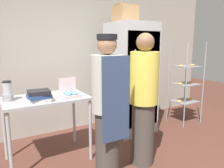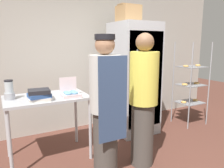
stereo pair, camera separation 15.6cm
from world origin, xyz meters
The scene contains 10 objects.
back_wall centered at (0.00, 2.25, 1.43)m, with size 6.40×0.12×2.86m, color #ADA89E.
refrigerator centered at (0.71, 1.52, 1.00)m, with size 0.74×0.78×1.99m.
baking_rack centered at (1.94, 1.30, 0.81)m, with size 0.54×0.48×1.66m.
prep_counter centered at (-0.92, 1.24, 0.80)m, with size 1.11×0.70×0.91m.
donut_box centered at (-0.64, 1.04, 0.96)m, with size 0.24×0.22×0.26m.
blender_pitcher centered at (-1.38, 1.29, 1.03)m, with size 0.13×0.13×0.26m.
binder_stack centered at (-1.05, 1.04, 0.99)m, with size 0.28×0.25×0.15m.
cardboard_storage_box centered at (0.61, 1.59, 2.14)m, with size 0.35×0.35×0.30m.
person_baker centered at (-0.41, 0.46, 0.90)m, with size 0.37×0.39×1.73m.
person_customer centered at (0.16, 0.48, 0.90)m, with size 0.37×0.37×1.76m.
Camera 1 is at (-1.65, -1.69, 1.63)m, focal length 35.00 mm.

